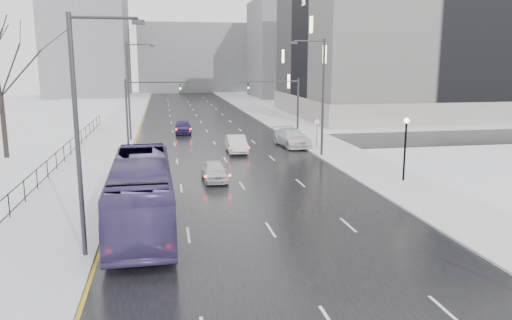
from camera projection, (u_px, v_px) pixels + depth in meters
road at (205, 129)px, 61.06m from camera, size 16.00×150.00×0.04m
cross_road at (215, 145)px, 49.49m from camera, size 130.00×10.00×0.04m
sidewalk_left at (117, 131)px, 59.17m from camera, size 5.00×150.00×0.16m
sidewalk_right at (289, 126)px, 62.93m from camera, size 5.00×150.00×0.16m
park_strip at (32, 133)px, 57.48m from camera, size 14.00×150.00×0.12m
tree_park_e at (7, 159)px, 42.38m from camera, size 9.45×9.45×13.50m
iron_fence at (29, 185)px, 29.63m from camera, size 0.06×70.00×1.30m
streetlight_r_mid at (321, 92)px, 42.14m from camera, size 2.95×0.25×10.00m
streetlight_l_near at (82, 125)px, 19.93m from camera, size 2.95×0.25×10.00m
streetlight_l_far at (131, 87)px, 50.80m from camera, size 2.95×0.25×10.00m
lamppost_r_mid at (406, 140)px, 33.53m from camera, size 0.36×0.36×4.28m
mast_signal_right at (288, 102)px, 50.00m from camera, size 6.10×0.33×6.50m
mast_signal_left at (138, 105)px, 47.38m from camera, size 6.10×0.33×6.50m
no_uturn_sign at (317, 125)px, 46.83m from camera, size 0.60×0.06×2.70m
civic_building at (425, 41)px, 76.72m from camera, size 41.00×31.00×24.80m
bldg_far_right at (304, 49)px, 116.98m from camera, size 24.00×20.00×22.00m
bldg_far_left at (87, 36)px, 117.11m from camera, size 18.00×22.00×28.00m
bldg_far_center at (195, 58)px, 137.19m from camera, size 30.00×18.00×18.00m
bus at (141, 193)px, 24.70m from camera, size 3.13×12.38×3.43m
sedan_center_near at (214, 171)px, 34.41m from camera, size 1.67×4.03×1.37m
sedan_right_near at (236, 144)px, 45.11m from camera, size 1.69×4.71×1.55m
sedan_right_far at (292, 138)px, 48.31m from camera, size 3.04×6.09×1.70m
sedan_center_far at (183, 127)px, 56.93m from camera, size 1.85×4.45×1.51m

